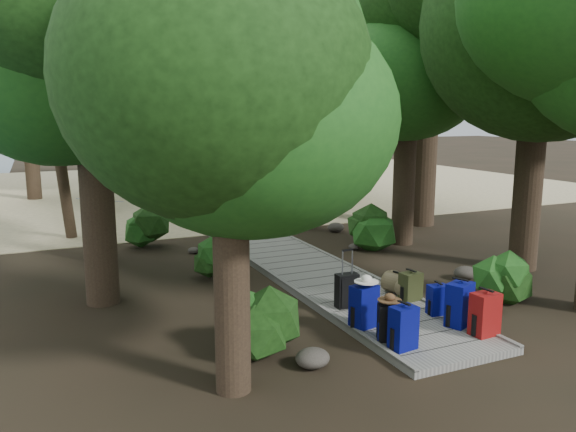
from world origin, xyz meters
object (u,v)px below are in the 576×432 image
backpack_right_c (438,298)px  lone_suitcase_on_sand (223,206)px  kayak (102,206)px  backpack_right_b (460,302)px  duffel_right_khaki (399,284)px  backpack_left_b (389,320)px  backpack_left_c (364,304)px  sun_lounger (264,196)px  backpack_right_d (411,285)px  suitcase_on_boardwalk (347,290)px  backpack_left_a (403,325)px  backpack_right_a (485,312)px

backpack_right_c → lone_suitcase_on_sand: 11.31m
lone_suitcase_on_sand → kayak: size_ratio=0.18×
backpack_right_b → duffel_right_khaki: (0.07, 1.80, -0.21)m
backpack_left_b → backpack_left_c: bearing=119.4°
sun_lounger → lone_suitcase_on_sand: bearing=-157.7°
backpack_right_c → backpack_right_d: size_ratio=0.99×
backpack_left_b → suitcase_on_boardwalk: size_ratio=1.02×
backpack_right_c → suitcase_on_boardwalk: size_ratio=0.93×
backpack_left_b → backpack_left_a: bearing=-64.7°
backpack_right_b → sun_lounger: backpack_right_b is taller
backpack_left_a → backpack_right_a: 1.49m
lone_suitcase_on_sand → kayak: bearing=148.9°
backpack_right_b → suitcase_on_boardwalk: bearing=106.1°
backpack_left_a → backpack_left_b: 0.35m
lone_suitcase_on_sand → backpack_right_a: bearing=-82.9°
backpack_right_b → backpack_right_d: bearing=64.9°
backpack_right_c → kayak: (-4.11, 14.11, -0.21)m
suitcase_on_boardwalk → backpack_left_a: bearing=-91.8°
backpack_right_b → backpack_right_d: 1.39m
backpack_right_c → duffel_right_khaki: 1.24m
duffel_right_khaki → suitcase_on_boardwalk: suitcase_on_boardwalk is taller
lone_suitcase_on_sand → backpack_left_a: bearing=-89.8°
duffel_right_khaki → sun_lounger: bearing=66.2°
backpack_left_c → backpack_right_d: bearing=14.5°
backpack_left_b → backpack_right_c: 1.55m
backpack_right_a → backpack_left_b: bearing=159.8°
backpack_right_d → backpack_right_c: bearing=-98.4°
backpack_right_d → duffel_right_khaki: bearing=80.6°
backpack_left_b → backpack_right_d: size_ratio=1.09×
backpack_right_a → backpack_right_b: 0.49m
backpack_left_b → backpack_left_c: backpack_left_c is taller
duffel_right_khaki → backpack_right_a: bearing=-104.2°
backpack_left_a → backpack_left_c: (-0.07, 0.98, 0.03)m
backpack_left_a → duffel_right_khaki: size_ratio=1.23×
backpack_left_c → kayak: 14.34m
backpack_left_c → kayak: bearing=87.2°
backpack_left_a → sun_lounger: size_ratio=0.37×
backpack_right_a → lone_suitcase_on_sand: 12.36m
lone_suitcase_on_sand → sun_lounger: size_ratio=0.34×
suitcase_on_boardwalk → sun_lounger: (3.25, 12.10, -0.09)m
sun_lounger → backpack_left_c: bearing=-120.1°
backpack_right_a → duffel_right_khaki: (-0.02, 2.28, -0.18)m
suitcase_on_boardwalk → backpack_right_c: bearing=-34.7°
backpack_left_c → suitcase_on_boardwalk: (0.23, 0.95, -0.08)m
backpack_right_b → duffel_right_khaki: bearing=64.7°
backpack_left_a → backpack_right_c: (1.42, 0.96, -0.07)m
backpack_right_b → lone_suitcase_on_sand: bearing=68.4°
duffel_right_khaki → suitcase_on_boardwalk: (-1.32, -0.26, 0.11)m
backpack_left_b → sun_lounger: 14.10m
backpack_right_d → sun_lounger: 12.40m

